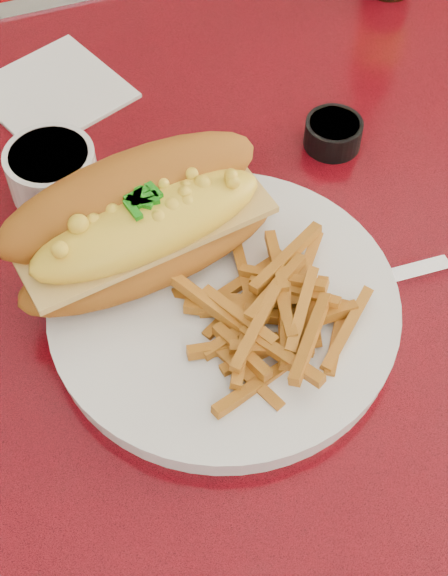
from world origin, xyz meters
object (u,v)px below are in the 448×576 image
object	(u,v)px
booth_bench_far	(62,96)
knife	(354,288)
gravy_ramekin	(52,171)
sauce_cup_right	(333,132)
diner_table	(187,341)
fork	(281,241)
mac_hoagie	(142,223)
dinner_plate	(224,308)

from	to	relation	value
booth_bench_far	knife	bearing A→B (deg)	-82.11
booth_bench_far	gravy_ramekin	bearing A→B (deg)	-97.24
booth_bench_far	sauce_cup_right	distance (m)	0.91
diner_table	gravy_ramekin	world-z (taller)	gravy_ramekin
fork	knife	world-z (taller)	fork
mac_hoagie	gravy_ramekin	distance (m)	0.14
fork	booth_bench_far	bearing A→B (deg)	10.43
dinner_plate	gravy_ramekin	size ratio (longest dim) A/B	4.23
booth_bench_far	fork	distance (m)	0.99
diner_table	sauce_cup_right	bearing A→B (deg)	21.61
mac_hoagie	gravy_ramekin	size ratio (longest dim) A/B	2.96
mac_hoagie	sauce_cup_right	world-z (taller)	mac_hoagie
mac_hoagie	sauce_cup_right	distance (m)	0.24
mac_hoagie	knife	distance (m)	0.19
dinner_plate	sauce_cup_right	size ratio (longest dim) A/B	5.87
booth_bench_far	sauce_cup_right	xyz separation A→B (m)	(0.18, -0.74, 0.50)
gravy_ramekin	sauce_cup_right	size ratio (longest dim) A/B	1.39
booth_bench_far	mac_hoagie	distance (m)	0.99
fork	sauce_cup_right	xyz separation A→B (m)	(0.10, 0.11, -0.01)
mac_hoagie	knife	bearing A→B (deg)	-36.60
diner_table	booth_bench_far	bearing A→B (deg)	90.00
booth_bench_far	fork	world-z (taller)	booth_bench_far
sauce_cup_right	knife	xyz separation A→B (m)	(-0.06, -0.17, -0.01)
dinner_plate	knife	size ratio (longest dim) A/B	1.65
diner_table	booth_bench_far	xyz separation A→B (m)	(0.00, 0.81, -0.32)
dinner_plate	fork	distance (m)	0.08
diner_table	mac_hoagie	xyz separation A→B (m)	(-0.04, -0.02, 0.23)
mac_hoagie	fork	size ratio (longest dim) A/B	1.62
diner_table	booth_bench_far	size ratio (longest dim) A/B	1.03
dinner_plate	fork	bearing A→B (deg)	32.00
mac_hoagie	dinner_plate	bearing A→B (deg)	-65.32
gravy_ramekin	sauce_cup_right	distance (m)	0.27
gravy_ramekin	knife	bearing A→B (deg)	-43.60
gravy_ramekin	fork	bearing A→B (deg)	-41.18
dinner_plate	knife	distance (m)	0.12
dinner_plate	knife	xyz separation A→B (m)	(0.11, -0.01, -0.01)
mac_hoagie	sauce_cup_right	size ratio (longest dim) A/B	4.11
knife	gravy_ramekin	bearing A→B (deg)	139.10
gravy_ramekin	diner_table	bearing A→B (deg)	-50.13
diner_table	gravy_ramekin	bearing A→B (deg)	129.87
booth_bench_far	dinner_plate	distance (m)	1.02
diner_table	fork	distance (m)	0.20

